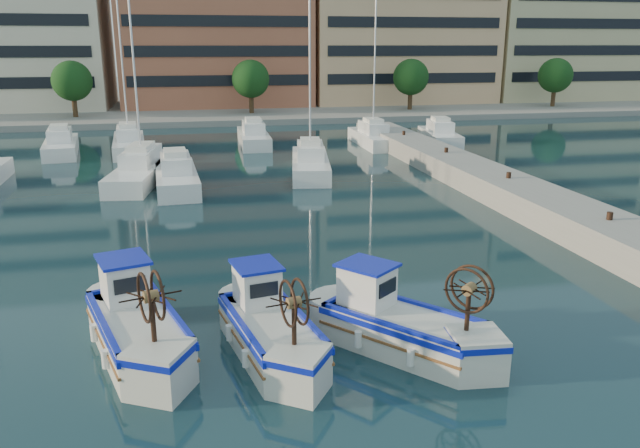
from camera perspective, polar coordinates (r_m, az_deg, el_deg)
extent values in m
plane|color=#1A3B45|center=(16.77, -0.53, -11.59)|extent=(300.00, 300.00, 0.00)
cube|color=gray|center=(28.54, 22.44, 0.28)|extent=(3.00, 60.00, 1.20)
cube|color=gray|center=(81.94, -10.10, 10.67)|extent=(180.00, 40.00, 0.60)
cube|color=#E6B080|center=(84.07, 7.05, 18.64)|extent=(23.00, 14.00, 22.00)
cube|color=black|center=(77.48, 8.81, 18.80)|extent=(21.16, 0.12, 19.80)
cube|color=#C5B688|center=(94.05, 21.16, 18.07)|extent=(22.00, 14.00, 24.00)
cube|color=black|center=(88.21, 23.71, 18.00)|extent=(20.24, 0.12, 21.60)
cylinder|color=#3F2B19|center=(69.23, -21.50, 9.84)|extent=(0.50, 0.50, 3.00)
sphere|color=#1A4819|center=(69.03, -21.73, 12.06)|extent=(4.00, 4.00, 4.00)
cylinder|color=#3F2B19|center=(68.69, -6.29, 10.81)|extent=(0.50, 0.50, 3.00)
sphere|color=#1A4819|center=(68.49, -6.36, 13.05)|extent=(4.00, 4.00, 4.00)
cylinder|color=#3F2B19|center=(72.75, 8.22, 11.03)|extent=(0.50, 0.50, 3.00)
sphere|color=#1A4819|center=(72.56, 8.31, 13.16)|extent=(4.00, 4.00, 4.00)
cylinder|color=#3F2B19|center=(80.71, 20.53, 10.69)|extent=(0.50, 0.50, 3.00)
sphere|color=#1A4819|center=(80.55, 20.73, 12.59)|extent=(4.00, 4.00, 4.00)
cube|color=white|center=(38.60, -15.93, 4.63)|extent=(3.75, 10.53, 1.00)
cylinder|color=silver|center=(37.95, -16.58, 12.79)|extent=(0.12, 0.12, 11.00)
cube|color=white|center=(36.04, -12.99, 4.05)|extent=(2.58, 8.12, 1.00)
cube|color=white|center=(39.08, -0.90, 5.39)|extent=(3.63, 8.92, 1.00)
cylinder|color=silver|center=(38.43, -0.93, 13.47)|extent=(0.12, 0.12, 11.00)
cube|color=white|center=(49.79, -22.59, 6.50)|extent=(3.16, 8.09, 1.00)
cube|color=white|center=(49.21, -17.06, 6.92)|extent=(2.88, 9.08, 1.00)
cylinder|color=silver|center=(48.69, -17.60, 13.31)|extent=(0.12, 0.12, 11.00)
cube|color=white|center=(50.59, -6.08, 7.77)|extent=(2.48, 8.19, 1.00)
cube|color=white|center=(50.19, 4.86, 7.74)|extent=(2.30, 7.85, 1.00)
cylinder|color=silver|center=(49.69, 5.01, 14.02)|extent=(0.12, 0.12, 11.00)
cube|color=white|center=(51.87, 10.88, 7.78)|extent=(3.36, 7.41, 1.00)
cube|color=silver|center=(17.10, -16.26, -9.72)|extent=(2.97, 4.62, 1.07)
cube|color=#0D1CAF|center=(16.93, -16.37, -8.48)|extent=(3.06, 4.76, 0.16)
cube|color=#1755B5|center=(16.95, -16.35, -8.67)|extent=(2.47, 4.10, 0.06)
cube|color=white|center=(17.78, -17.42, -4.95)|extent=(1.45, 1.59, 1.12)
cube|color=#0D1CAF|center=(17.58, -17.59, -3.09)|extent=(1.64, 1.78, 0.08)
cylinder|color=#331E14|center=(14.99, -15.02, -8.64)|extent=(0.12, 0.12, 1.18)
cylinder|color=brown|center=(14.75, -15.20, -6.41)|extent=(0.39, 0.37, 0.29)
torus|color=#331E14|center=(14.72, -15.78, -6.50)|extent=(0.41, 1.16, 1.19)
torus|color=#331E14|center=(14.78, -14.62, -6.32)|extent=(0.41, 1.16, 1.19)
cube|color=silver|center=(16.46, -4.48, -10.25)|extent=(2.44, 4.25, 1.00)
cube|color=#0D1CAF|center=(16.30, -4.51, -9.05)|extent=(2.51, 4.38, 0.15)
cube|color=#1755B5|center=(16.32, -4.50, -9.24)|extent=(1.99, 3.79, 0.06)
cube|color=white|center=(17.04, -5.79, -5.56)|extent=(1.26, 1.41, 1.05)
cube|color=#0D1CAF|center=(16.84, -5.84, -3.76)|extent=(1.43, 1.58, 0.08)
cylinder|color=#331E14|center=(14.55, -2.38, -9.33)|extent=(0.11, 0.11, 1.11)
cylinder|color=brown|center=(14.30, -2.41, -7.19)|extent=(0.35, 0.32, 0.27)
torus|color=#331E14|center=(14.26, -2.95, -7.28)|extent=(0.28, 1.11, 1.11)
torus|color=#331E14|center=(14.35, -1.87, -7.11)|extent=(0.28, 1.11, 1.11)
cube|color=silver|center=(16.73, 7.60, -9.85)|extent=(3.96, 4.27, 1.02)
cube|color=#0D1CAF|center=(16.57, 7.65, -8.64)|extent=(4.08, 4.40, 0.16)
cube|color=#1755B5|center=(16.59, 7.65, -8.83)|extent=(3.40, 3.71, 0.06)
cube|color=white|center=(16.88, 4.32, -5.62)|extent=(1.63, 1.66, 1.07)
cube|color=#0D1CAF|center=(16.67, 4.36, -3.75)|extent=(1.84, 1.87, 0.08)
cylinder|color=#331E14|center=(15.56, 13.34, -7.87)|extent=(0.12, 0.12, 1.13)
cylinder|color=brown|center=(15.32, 13.49, -5.81)|extent=(0.41, 0.41, 0.27)
torus|color=#331E14|center=(15.20, 13.25, -5.98)|extent=(0.78, 0.92, 1.14)
torus|color=#331E14|center=(15.45, 13.72, -5.64)|extent=(0.78, 0.92, 1.14)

